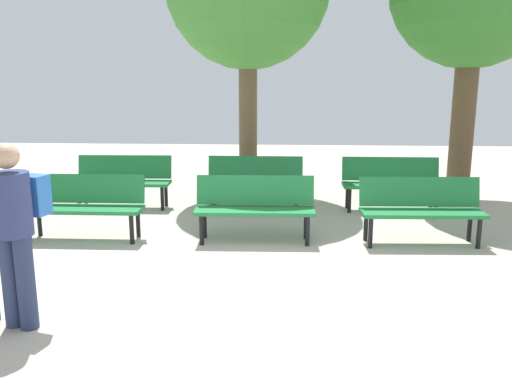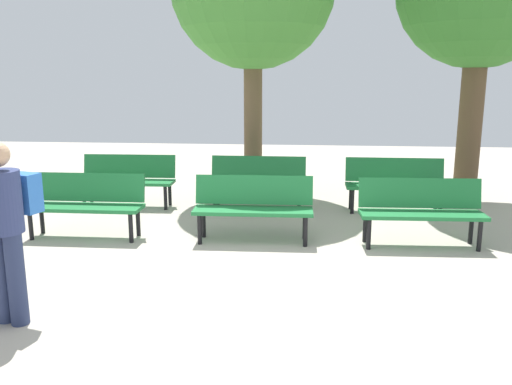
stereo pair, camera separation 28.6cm
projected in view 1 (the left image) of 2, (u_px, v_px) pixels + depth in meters
ground_plane at (245, 285)px, 5.65m from camera, size 24.00×24.00×0.00m
bench_r0_c0 at (85, 203)px, 7.20m from camera, size 1.60×0.50×0.87m
bench_r0_c1 at (255, 204)px, 7.11m from camera, size 1.61×0.52×0.87m
bench_r0_c2 at (421, 206)px, 6.99m from camera, size 1.62×0.54×0.87m
bench_r1_c0 at (124, 178)px, 8.95m from camera, size 1.61×0.52×0.87m
bench_r1_c1 at (255, 179)px, 8.86m from camera, size 1.60×0.48×0.87m
bench_r1_c2 at (391, 180)px, 8.75m from camera, size 1.60×0.48×0.87m
visitor_with_backpack at (16, 224)px, 4.55m from camera, size 0.44×0.58×1.65m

